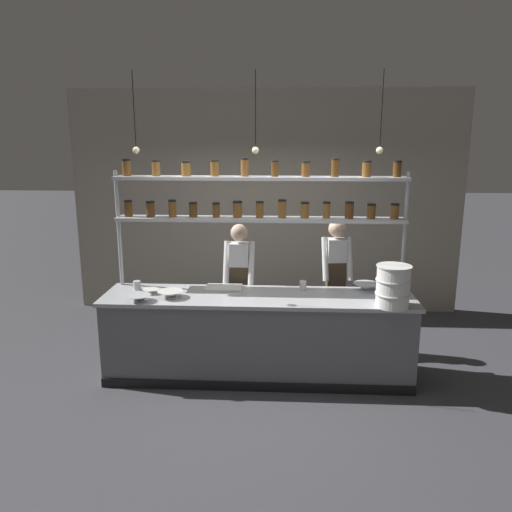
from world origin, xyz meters
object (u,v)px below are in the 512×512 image
object	(u,v)px
prep_bowl_center_back	(366,287)
spice_shelf_unit	(259,203)
cutting_board	(224,288)
container_stack	(393,286)
chef_center	(335,277)
serving_cup_by_board	(137,285)
prep_bowl_near_right	(170,294)
serving_cup_front	(303,286)
prep_bowl_near_left	(151,291)
chef_left	(240,281)
prep_bowl_center_front	(139,298)

from	to	relation	value
prep_bowl_center_back	spice_shelf_unit	bearing A→B (deg)	176.33
cutting_board	container_stack	bearing A→B (deg)	-16.39
chef_center	serving_cup_by_board	xyz separation A→B (m)	(-2.24, -0.62, 0.04)
prep_bowl_near_right	serving_cup_by_board	world-z (taller)	serving_cup_by_board
serving_cup_by_board	chef_center	bearing A→B (deg)	15.55
serving_cup_front	cutting_board	bearing A→B (deg)	179.95
prep_bowl_near_left	serving_cup_front	xyz separation A→B (m)	(1.64, 0.21, 0.03)
chef_left	prep_bowl_center_front	xyz separation A→B (m)	(-0.96, -0.84, 0.05)
prep_bowl_near_right	serving_cup_front	world-z (taller)	serving_cup_front
chef_left	serving_cup_front	distance (m)	0.81
prep_bowl_center_front	container_stack	bearing A→B (deg)	-0.60
chef_left	container_stack	xyz separation A→B (m)	(1.59, -0.86, 0.22)
prep_bowl_near_right	serving_cup_front	distance (m)	1.44
prep_bowl_near_right	serving_cup_front	xyz separation A→B (m)	(1.40, 0.34, 0.02)
container_stack	prep_bowl_near_left	xyz separation A→B (m)	(-2.50, 0.30, -0.19)
prep_bowl_center_front	serving_cup_by_board	xyz separation A→B (m)	(-0.14, 0.40, 0.02)
serving_cup_front	prep_bowl_near_right	bearing A→B (deg)	-166.17
container_stack	cutting_board	size ratio (longest dim) A/B	1.05
container_stack	serving_cup_front	world-z (taller)	container_stack
spice_shelf_unit	prep_bowl_center_back	size ratio (longest dim) A/B	11.15
cutting_board	prep_bowl_center_back	bearing A→B (deg)	1.33
prep_bowl_near_left	spice_shelf_unit	bearing A→B (deg)	15.51
chef_left	cutting_board	bearing A→B (deg)	-110.56
serving_cup_by_board	prep_bowl_center_front	bearing A→B (deg)	-70.93
serving_cup_front	spice_shelf_unit	bearing A→B (deg)	166.92
prep_bowl_center_front	prep_bowl_center_back	size ratio (longest dim) A/B	0.85
serving_cup_front	serving_cup_by_board	distance (m)	1.83
prep_bowl_near_left	container_stack	bearing A→B (deg)	-6.88
container_stack	prep_bowl_near_right	xyz separation A→B (m)	(-2.26, 0.17, -0.18)
prep_bowl_near_left	prep_bowl_center_back	size ratio (longest dim) A/B	0.61
container_stack	prep_bowl_near_left	distance (m)	2.53
chef_center	cutting_board	world-z (taller)	chef_center
chef_left	prep_bowl_near_left	bearing A→B (deg)	-146.50
spice_shelf_unit	cutting_board	xyz separation A→B (m)	(-0.39, -0.11, -0.94)
prep_bowl_center_back	prep_bowl_near_right	bearing A→B (deg)	-169.68
cutting_board	prep_bowl_near_right	distance (m)	0.63
cutting_board	prep_bowl_center_back	xyz separation A→B (m)	(1.57, 0.04, 0.03)
spice_shelf_unit	prep_bowl_near_right	size ratio (longest dim) A/B	11.83
chef_left	chef_center	world-z (taller)	chef_center
cutting_board	serving_cup_front	bearing A→B (deg)	-0.05
cutting_board	prep_bowl_near_right	bearing A→B (deg)	-146.53
prep_bowl_near_left	prep_bowl_near_right	bearing A→B (deg)	-28.95
prep_bowl_center_front	serving_cup_front	size ratio (longest dim) A/B	2.34
chef_left	cutting_board	xyz separation A→B (m)	(-0.15, -0.35, 0.02)
prep_bowl_center_back	serving_cup_by_board	distance (m)	2.53
chef_center	prep_bowl_near_left	world-z (taller)	chef_center
chef_center	cutting_board	size ratio (longest dim) A/B	4.05
cutting_board	serving_cup_by_board	size ratio (longest dim) A/B	4.06
spice_shelf_unit	prep_bowl_near_left	size ratio (longest dim) A/B	18.14
chef_left	chef_center	distance (m)	1.16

